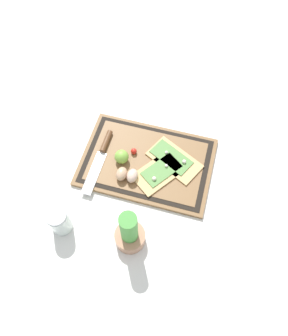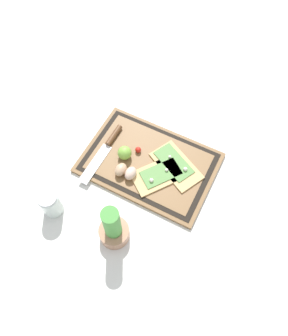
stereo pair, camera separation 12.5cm
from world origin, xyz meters
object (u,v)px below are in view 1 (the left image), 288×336
object	(u,v)px
pizza_slice_far	(159,172)
lime	(122,157)
sauce_jar	(60,222)
knife	(102,151)
herb_pot	(130,233)
egg_brown	(122,174)
cherry_tomato_red	(134,151)
pizza_slice_near	(174,159)
egg_pink	(132,176)

from	to	relation	value
pizza_slice_far	lime	world-z (taller)	lime
sauce_jar	pizza_slice_far	bearing A→B (deg)	-133.84
knife	herb_pot	distance (m)	0.37
egg_brown	knife	bearing A→B (deg)	-38.18
pizza_slice_far	knife	world-z (taller)	pizza_slice_far
cherry_tomato_red	pizza_slice_far	bearing A→B (deg)	153.26
pizza_slice_far	knife	bearing A→B (deg)	-7.17
knife	lime	xyz separation A→B (m)	(-0.09, 0.02, 0.02)
pizza_slice_near	egg_pink	world-z (taller)	egg_pink
cherry_tomato_red	herb_pot	bearing A→B (deg)	104.10
pizza_slice_near	egg_brown	bearing A→B (deg)	35.17
herb_pot	lime	bearing A→B (deg)	-67.61
egg_pink	sauce_jar	xyz separation A→B (m)	(0.19, 0.24, 0.01)
egg_brown	sauce_jar	world-z (taller)	sauce_jar
cherry_tomato_red	herb_pot	distance (m)	0.35
pizza_slice_far	sauce_jar	bearing A→B (deg)	46.16
egg_pink	herb_pot	bearing A→B (deg)	104.46
egg_brown	lime	distance (m)	0.07
knife	cherry_tomato_red	bearing A→B (deg)	-166.21
pizza_slice_near	sauce_jar	bearing A→B (deg)	48.37
lime	pizza_slice_near	bearing A→B (deg)	-164.24
knife	lime	bearing A→B (deg)	169.81
pizza_slice_near	knife	size ratio (longest dim) A/B	0.82
egg_pink	cherry_tomato_red	bearing A→B (deg)	-76.65
knife	egg_brown	world-z (taller)	egg_brown
knife	sauce_jar	xyz separation A→B (m)	(0.04, 0.33, 0.02)
cherry_tomato_red	sauce_jar	world-z (taller)	sauce_jar
pizza_slice_near	egg_brown	size ratio (longest dim) A/B	4.16
pizza_slice_near	cherry_tomato_red	bearing A→B (deg)	3.63
pizza_slice_far	sauce_jar	xyz separation A→B (m)	(0.28, 0.29, 0.03)
knife	egg_pink	size ratio (longest dim) A/B	5.05
pizza_slice_far	pizza_slice_near	bearing A→B (deg)	-120.48
egg_brown	herb_pot	bearing A→B (deg)	114.00
egg_brown	lime	size ratio (longest dim) A/B	1.04
cherry_tomato_red	sauce_jar	bearing A→B (deg)	65.21
pizza_slice_near	sauce_jar	distance (m)	0.49
pizza_slice_far	cherry_tomato_red	world-z (taller)	same
egg_brown	sauce_jar	distance (m)	0.28
pizza_slice_far	egg_pink	bearing A→B (deg)	28.35
pizza_slice_far	egg_brown	distance (m)	0.15
egg_pink	herb_pot	world-z (taller)	herb_pot
pizza_slice_near	knife	world-z (taller)	pizza_slice_near
knife	lime	size ratio (longest dim) A/B	5.25
egg_pink	cherry_tomato_red	xyz separation A→B (m)	(0.03, -0.11, -0.01)
lime	herb_pot	xyz separation A→B (m)	(-0.12, 0.29, 0.03)
knife	cherry_tomato_red	distance (m)	0.12
egg_pink	lime	bearing A→B (deg)	-46.48
pizza_slice_far	egg_brown	xyz separation A→B (m)	(0.13, 0.05, 0.02)
knife	egg_pink	xyz separation A→B (m)	(-0.15, 0.08, 0.01)
knife	pizza_slice_far	bearing A→B (deg)	172.83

